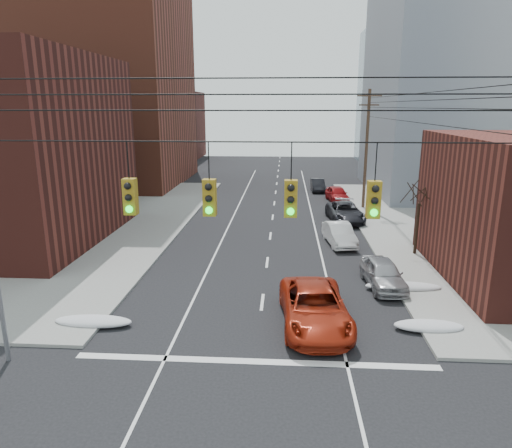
# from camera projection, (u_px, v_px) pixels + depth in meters

# --- Properties ---
(building_brick_tall) EXTENTS (24.00, 20.00, 30.00)m
(building_brick_tall) POSITION_uv_depth(u_px,v_px,m) (81.00, 59.00, 55.30)
(building_brick_tall) COLOR brown
(building_brick_tall) RESTS_ON ground
(building_brick_far) EXTENTS (22.00, 18.00, 12.00)m
(building_brick_far) POSITION_uv_depth(u_px,v_px,m) (137.00, 126.00, 82.80)
(building_brick_far) COLOR #4E1D17
(building_brick_far) RESTS_ON ground
(building_office) EXTENTS (22.00, 20.00, 25.00)m
(building_office) POSITION_uv_depth(u_px,v_px,m) (481.00, 77.00, 49.21)
(building_office) COLOR gray
(building_office) RESTS_ON ground
(building_glass) EXTENTS (20.00, 18.00, 22.00)m
(building_glass) POSITION_uv_depth(u_px,v_px,m) (427.00, 97.00, 74.58)
(building_glass) COLOR gray
(building_glass) RESTS_ON ground
(utility_pole_far) EXTENTS (2.20, 0.28, 11.00)m
(utility_pole_far) POSITION_uv_depth(u_px,v_px,m) (366.00, 148.00, 42.07)
(utility_pole_far) COLOR #473323
(utility_pole_far) RESTS_ON ground
(traffic_signals) EXTENTS (17.00, 0.42, 2.02)m
(traffic_signals) POSITION_uv_depth(u_px,v_px,m) (250.00, 196.00, 12.27)
(traffic_signals) COLOR black
(traffic_signals) RESTS_ON ground
(bare_tree) EXTENTS (2.09, 2.20, 4.93)m
(bare_tree) POSITION_uv_depth(u_px,v_px,m) (417.00, 221.00, 29.35)
(bare_tree) COLOR black
(bare_tree) RESTS_ON ground
(snow_nw) EXTENTS (3.50, 1.08, 0.42)m
(snow_nw) POSITION_uv_depth(u_px,v_px,m) (93.00, 321.00, 20.31)
(snow_nw) COLOR silver
(snow_nw) RESTS_ON ground
(snow_ne) EXTENTS (3.00, 1.08, 0.42)m
(snow_ne) POSITION_uv_depth(u_px,v_px,m) (429.00, 326.00, 19.88)
(snow_ne) COLOR silver
(snow_ne) RESTS_ON ground
(snow_east_far) EXTENTS (4.00, 1.08, 0.42)m
(snow_east_far) POSITION_uv_depth(u_px,v_px,m) (403.00, 287.00, 24.22)
(snow_east_far) COLOR silver
(snow_east_far) RESTS_ON ground
(red_pickup) EXTENTS (3.26, 6.35, 1.72)m
(red_pickup) POSITION_uv_depth(u_px,v_px,m) (315.00, 307.00, 20.21)
(red_pickup) COLOR #9B220E
(red_pickup) RESTS_ON ground
(parked_car_a) EXTENTS (2.15, 4.57, 1.51)m
(parked_car_a) POSITION_uv_depth(u_px,v_px,m) (383.00, 274.00, 24.56)
(parked_car_a) COLOR #A1A2A6
(parked_car_a) RESTS_ON ground
(parked_car_b) EXTENTS (2.17, 4.71, 1.50)m
(parked_car_b) POSITION_uv_depth(u_px,v_px,m) (339.00, 234.00, 32.16)
(parked_car_b) COLOR silver
(parked_car_b) RESTS_ON ground
(parked_car_c) EXTENTS (3.09, 5.87, 1.57)m
(parked_car_c) POSITION_uv_depth(u_px,v_px,m) (345.00, 212.00, 38.61)
(parked_car_c) COLOR black
(parked_car_c) RESTS_ON ground
(parked_car_d) EXTENTS (2.15, 4.86, 1.39)m
(parked_car_d) POSITION_uv_depth(u_px,v_px,m) (346.00, 211.00, 39.60)
(parked_car_d) COLOR silver
(parked_car_d) RESTS_ON ground
(parked_car_e) EXTENTS (2.37, 4.73, 1.55)m
(parked_car_e) POSITION_uv_depth(u_px,v_px,m) (337.00, 194.00, 46.72)
(parked_car_e) COLOR maroon
(parked_car_e) RESTS_ON ground
(parked_car_f) EXTENTS (1.56, 4.25, 1.39)m
(parked_car_f) POSITION_uv_depth(u_px,v_px,m) (318.00, 185.00, 52.45)
(parked_car_f) COLOR black
(parked_car_f) RESTS_ON ground
(lot_car_a) EXTENTS (4.04, 2.76, 1.26)m
(lot_car_a) POSITION_uv_depth(u_px,v_px,m) (50.00, 245.00, 29.54)
(lot_car_a) COLOR silver
(lot_car_a) RESTS_ON sidewalk_nw
(lot_car_b) EXTENTS (5.25, 3.49, 1.34)m
(lot_car_b) POSITION_uv_depth(u_px,v_px,m) (102.00, 210.00, 39.23)
(lot_car_b) COLOR #A3A3A8
(lot_car_b) RESTS_ON sidewalk_nw
(lot_car_d) EXTENTS (4.56, 3.23, 1.44)m
(lot_car_d) POSITION_uv_depth(u_px,v_px,m) (57.00, 206.00, 40.44)
(lot_car_d) COLOR #9F9FA3
(lot_car_d) RESTS_ON sidewalk_nw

